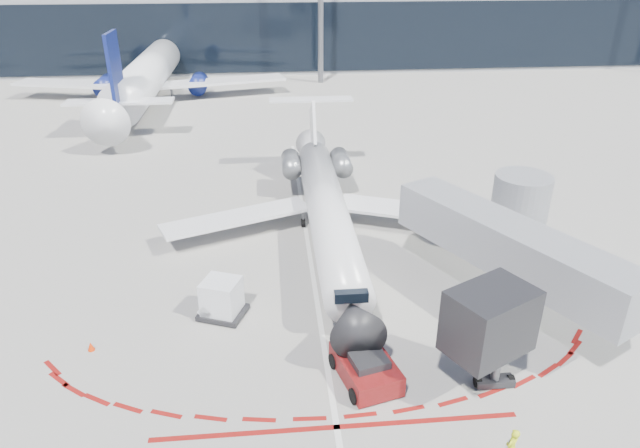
{
  "coord_description": "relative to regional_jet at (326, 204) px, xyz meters",
  "views": [
    {
      "loc": [
        -2.11,
        -27.31,
        16.43
      ],
      "look_at": [
        0.54,
        1.11,
        2.37
      ],
      "focal_mm": 32.0,
      "sensor_mm": 36.0,
      "label": 1
    }
  ],
  "objects": [
    {
      "name": "pushback_tug",
      "position": [
        0.32,
        -13.38,
        -1.51
      ],
      "size": [
        2.89,
        5.3,
        1.35
      ],
      "rotation": [
        0.0,
        0.0,
        0.26
      ],
      "color": "#5E0F0D",
      "rests_on": "ground"
    },
    {
      "name": "safety_cone_left",
      "position": [
        -11.66,
        -10.38,
        -1.89
      ],
      "size": [
        0.31,
        0.31,
        0.43
      ],
      "primitive_type": "cone",
      "color": "red",
      "rests_on": "ground"
    },
    {
      "name": "regional_jet",
      "position": [
        0.0,
        0.0,
        0.0
      ],
      "size": [
        20.4,
        25.16,
        6.3
      ],
      "color": "silver",
      "rests_on": "ground"
    },
    {
      "name": "apron_stop_bar",
      "position": [
        -1.2,
        -15.93,
        -2.1
      ],
      "size": [
        14.0,
        0.25,
        0.01
      ],
      "primitive_type": "cube",
      "color": "maroon",
      "rests_on": "ground"
    },
    {
      "name": "terminal_building",
      "position": [
        -1.2,
        60.54,
        6.42
      ],
      "size": [
        150.0,
        24.15,
        24.0
      ],
      "color": "#95979A",
      "rests_on": "ground"
    },
    {
      "name": "jet_bridge",
      "position": [
        8.59,
        -7.44,
        0.9
      ],
      "size": [
        10.03,
        15.2,
        4.9
      ],
      "color": "gray",
      "rests_on": "ground"
    },
    {
      "name": "apron_centerline",
      "position": [
        -1.2,
        -2.43,
        -2.1
      ],
      "size": [
        0.25,
        40.0,
        0.01
      ],
      "primitive_type": "cube",
      "color": "silver",
      "rests_on": "ground"
    },
    {
      "name": "ramp_worker",
      "position": [
        4.6,
        -18.19,
        -1.3
      ],
      "size": [
        0.7,
        0.66,
        1.62
      ],
      "primitive_type": "imported",
      "rotation": [
        0.0,
        0.0,
        3.76
      ],
      "color": "#C6DA16",
      "rests_on": "ground"
    },
    {
      "name": "uld_container",
      "position": [
        -5.9,
        -8.24,
        -1.12
      ],
      "size": [
        2.62,
        2.44,
        1.98
      ],
      "rotation": [
        0.0,
        0.0,
        -0.37
      ],
      "color": "black",
      "rests_on": "ground"
    },
    {
      "name": "ground",
      "position": [
        -1.2,
        -4.43,
        -2.1
      ],
      "size": [
        260.0,
        260.0,
        0.0
      ],
      "primitive_type": "plane",
      "color": "gray",
      "rests_on": "ground"
    },
    {
      "name": "bg_airliner_1",
      "position": [
        -16.83,
        37.47,
        3.85
      ],
      "size": [
        36.82,
        38.99,
        11.91
      ],
      "primitive_type": null,
      "color": "silver",
      "rests_on": "ground"
    }
  ]
}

